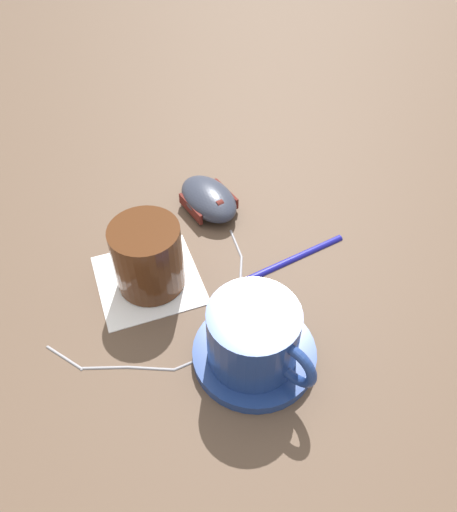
{
  "coord_description": "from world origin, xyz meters",
  "views": [
    {
      "loc": [
        0.2,
        0.3,
        0.46
      ],
      "look_at": [
        -0.03,
        -0.02,
        0.03
      ],
      "focal_mm": 35.0,
      "sensor_mm": 36.0,
      "label": 1
    }
  ],
  "objects": [
    {
      "name": "pen",
      "position": [
        -0.11,
        0.01,
        0.0
      ],
      "size": [
        0.16,
        0.02,
        0.01
      ],
      "color": "navy",
      "rests_on": "ground"
    },
    {
      "name": "napkin_under_glass",
      "position": [
        0.06,
        -0.07,
        0.0
      ],
      "size": [
        0.15,
        0.15,
        0.0
      ],
      "primitive_type": "cube",
      "rotation": [
        0.0,
        0.0,
        -0.26
      ],
      "color": "white",
      "rests_on": "ground"
    },
    {
      "name": "coffee_cup",
      "position": [
        0.02,
        0.09,
        0.05
      ],
      "size": [
        0.09,
        0.12,
        0.07
      ],
      "color": "navy",
      "rests_on": "saucer"
    },
    {
      "name": "computer_mouse",
      "position": [
        -0.08,
        -0.13,
        0.02
      ],
      "size": [
        0.06,
        0.1,
        0.03
      ],
      "color": "#2D3342",
      "rests_on": "ground"
    },
    {
      "name": "mouse_cable",
      "position": [
        0.05,
        0.01,
        0.0
      ],
      "size": [
        0.27,
        0.14,
        0.0
      ],
      "color": "gray",
      "rests_on": "ground"
    },
    {
      "name": "drinking_glass",
      "position": [
        0.05,
        -0.06,
        0.04
      ],
      "size": [
        0.08,
        0.08,
        0.08
      ],
      "primitive_type": "cylinder",
      "color": "#4C2814",
      "rests_on": "napkin_under_glass"
    },
    {
      "name": "saucer",
      "position": [
        0.02,
        0.09,
        0.01
      ],
      "size": [
        0.13,
        0.13,
        0.01
      ],
      "primitive_type": "cylinder",
      "color": "navy",
      "rests_on": "ground"
    },
    {
      "name": "ground_plane",
      "position": [
        0.0,
        0.0,
        0.0
      ],
      "size": [
        3.0,
        3.0,
        0.0
      ],
      "primitive_type": "plane",
      "color": "brown"
    }
  ]
}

